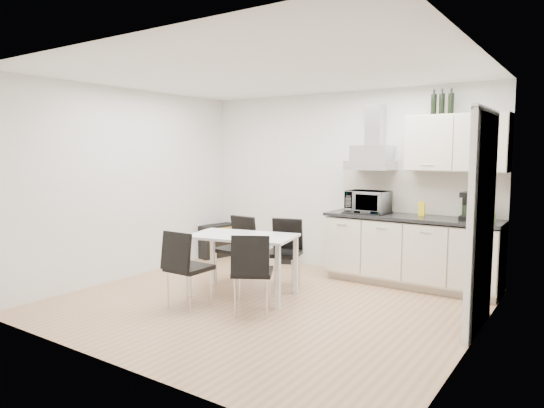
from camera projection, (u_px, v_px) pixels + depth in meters
The scene contains 15 objects.
ground at pixel (263, 304), 5.58m from camera, with size 4.50×4.50×0.00m, color tan.
wall_back at pixel (341, 182), 7.08m from camera, with size 4.50×0.10×2.60m, color white.
wall_front at pixel (115, 208), 3.79m from camera, with size 4.50×0.10×2.60m, color white.
wall_left at pixel (130, 184), 6.69m from camera, with size 0.10×4.00×2.60m, color white.
wall_right at pixel (475, 203), 4.18m from camera, with size 0.10×4.00×2.60m, color white.
ceiling at pixel (262, 73), 5.30m from camera, with size 4.50×4.50×0.00m, color white.
doorway at pixel (481, 224), 4.69m from camera, with size 0.08×1.04×2.10m, color white.
kitchenette at pixel (415, 223), 6.26m from camera, with size 2.22×0.64×2.52m.
dining_table at pixel (242, 243), 5.82m from camera, with size 1.37×0.97×0.75m.
chair_far_left at pixel (234, 250), 6.43m from camera, with size 0.44×0.50×0.88m, color black, non-canonical shape.
chair_far_right at pixel (283, 254), 6.17m from camera, with size 0.44×0.50×0.88m, color black, non-canonical shape.
chair_near_left at pixel (189, 269), 5.41m from camera, with size 0.44×0.50×0.88m, color black, non-canonical shape.
chair_near_right at pixel (253, 273), 5.23m from camera, with size 0.44×0.50×0.88m, color black, non-canonical shape.
guitar_amp at pixel (217, 241), 8.07m from camera, with size 0.42×0.69×0.54m.
floor_speaker at pixel (288, 252), 7.59m from camera, with size 0.20×0.18×0.34m, color black.
Camera 1 is at (3.13, -4.43, 1.74)m, focal length 32.00 mm.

